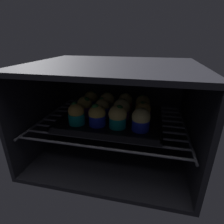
{
  "coord_description": "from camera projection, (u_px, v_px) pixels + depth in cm",
  "views": [
    {
      "loc": [
        13.93,
        -39.67,
        43.77
      ],
      "look_at": [
        0.0,
        21.48,
        17.54
      ],
      "focal_mm": 28.71,
      "sensor_mm": 36.0,
      "label": 1
    }
  ],
  "objects": [
    {
      "name": "muffin_row2_col3",
      "position": [
        143.0,
        105.0,
        0.72
      ],
      "size": [
        5.81,
        5.81,
        7.44
      ],
      "color": "#7A238C",
      "rests_on": "baking_tray"
    },
    {
      "name": "muffin_row2_col0",
      "position": [
        91.0,
        100.0,
        0.76
      ],
      "size": [
        5.81,
        5.81,
        7.7
      ],
      "color": "#1928B7",
      "rests_on": "baking_tray"
    },
    {
      "name": "muffin_row1_col0",
      "position": [
        85.0,
        106.0,
        0.7
      ],
      "size": [
        5.81,
        5.81,
        7.7
      ],
      "color": "#7A238C",
      "rests_on": "baking_tray"
    },
    {
      "name": "baking_tray",
      "position": [
        112.0,
        119.0,
        0.69
      ],
      "size": [
        37.05,
        29.53,
        2.2
      ],
      "color": "black",
      "rests_on": "oven_rack"
    },
    {
      "name": "muffin_row0_col1",
      "position": [
        97.0,
        116.0,
        0.62
      ],
      "size": [
        5.95,
        5.95,
        7.97
      ],
      "color": "#1928B7",
      "rests_on": "baking_tray"
    },
    {
      "name": "muffin_row0_col0",
      "position": [
        76.0,
        114.0,
        0.63
      ],
      "size": [
        5.81,
        5.81,
        8.16
      ],
      "color": "#0C8C84",
      "rests_on": "baking_tray"
    },
    {
      "name": "muffin_row1_col1",
      "position": [
        102.0,
        108.0,
        0.69
      ],
      "size": [
        5.81,
        5.81,
        7.59
      ],
      "color": "#1928B7",
      "rests_on": "baking_tray"
    },
    {
      "name": "muffin_row1_col2",
      "position": [
        122.0,
        109.0,
        0.67
      ],
      "size": [
        6.36,
        6.36,
        7.83
      ],
      "color": "#7A238C",
      "rests_on": "baking_tray"
    },
    {
      "name": "muffin_row0_col3",
      "position": [
        141.0,
        120.0,
        0.58
      ],
      "size": [
        6.13,
        6.13,
        7.73
      ],
      "color": "#1928B7",
      "rests_on": "baking_tray"
    },
    {
      "name": "muffin_row1_col3",
      "position": [
        143.0,
        111.0,
        0.66
      ],
      "size": [
        5.81,
        5.81,
        7.56
      ],
      "color": "#7A238C",
      "rests_on": "baking_tray"
    },
    {
      "name": "oven_cavity",
      "position": [
        115.0,
        109.0,
        0.72
      ],
      "size": [
        59.0,
        47.0,
        37.0
      ],
      "color": "black",
      "rests_on": "ground"
    },
    {
      "name": "muffin_row2_col2",
      "position": [
        125.0,
        103.0,
        0.74
      ],
      "size": [
        5.81,
        5.81,
        7.77
      ],
      "color": "red",
      "rests_on": "baking_tray"
    },
    {
      "name": "muffin_row2_col1",
      "position": [
        107.0,
        102.0,
        0.75
      ],
      "size": [
        6.04,
        6.04,
        7.8
      ],
      "color": "silver",
      "rests_on": "baking_tray"
    },
    {
      "name": "oven_rack",
      "position": [
        112.0,
        121.0,
        0.7
      ],
      "size": [
        54.8,
        42.0,
        0.8
      ],
      "color": "#51515B",
      "rests_on": "oven_cavity"
    },
    {
      "name": "muffin_row0_col2",
      "position": [
        118.0,
        117.0,
        0.6
      ],
      "size": [
        6.23,
        6.23,
        8.18
      ],
      "color": "#0C8C84",
      "rests_on": "baking_tray"
    }
  ]
}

